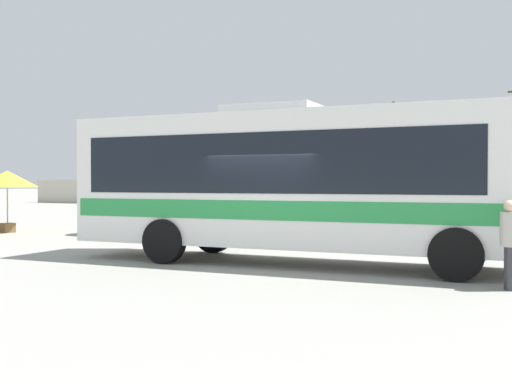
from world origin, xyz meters
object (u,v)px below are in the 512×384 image
at_px(attendant_by_bus_door, 509,239).
at_px(vendor_umbrella_secondary_yellow, 7,180).
at_px(vendor_umbrella_near_gate_green, 118,184).
at_px(parked_car_leftmost_red, 266,198).
at_px(roadside_tree_midright, 485,131).
at_px(utility_pole_far, 393,153).
at_px(roadside_tree_left, 320,148).
at_px(parked_car_third_red, 449,201).
at_px(roadside_tree_midleft, 444,154).
at_px(parked_car_second_maroon, 359,200).
at_px(coach_bus_white_green, 301,179).

relative_size(attendant_by_bus_door, vendor_umbrella_secondary_yellow, 0.68).
xyz_separation_m(vendor_umbrella_near_gate_green, parked_car_leftmost_red, (-4.45, 20.12, -1.02)).
bearing_deg(parked_car_leftmost_red, roadside_tree_midright, 36.26).
relative_size(utility_pole_far, roadside_tree_left, 1.21).
height_order(vendor_umbrella_near_gate_green, parked_car_third_red, vendor_umbrella_near_gate_green).
bearing_deg(roadside_tree_midleft, roadside_tree_midright, -16.28).
height_order(attendant_by_bus_door, roadside_tree_left, roadside_tree_left).
distance_m(parked_car_second_maroon, utility_pole_far, 6.97).
xyz_separation_m(vendor_umbrella_near_gate_green, roadside_tree_midleft, (5.24, 30.34, 2.21)).
bearing_deg(roadside_tree_midright, roadside_tree_left, 175.22).
height_order(utility_pole_far, roadside_tree_midright, roadside_tree_midright).
xyz_separation_m(roadside_tree_left, roadside_tree_midright, (13.19, -1.10, 0.80)).
relative_size(parked_car_leftmost_red, parked_car_second_maroon, 1.00).
bearing_deg(roadside_tree_midright, vendor_umbrella_near_gate_green, -105.70).
xyz_separation_m(parked_car_second_maroon, roadside_tree_midleft, (3.29, 9.55, 3.26)).
xyz_separation_m(attendant_by_bus_door, utility_pole_far, (-11.63, 32.72, 3.16)).
bearing_deg(roadside_tree_midleft, parked_car_third_red, -76.22).
xyz_separation_m(vendor_umbrella_near_gate_green, roadside_tree_left, (-4.92, 30.56, 2.96)).
bearing_deg(parked_car_leftmost_red, attendant_by_bus_door, -54.56).
relative_size(coach_bus_white_green, parked_car_third_red, 2.74).
height_order(coach_bus_white_green, parked_car_third_red, coach_bus_white_green).
bearing_deg(roadside_tree_left, parked_car_second_maroon, -54.89).
distance_m(coach_bus_white_green, utility_pole_far, 32.07).
distance_m(coach_bus_white_green, vendor_umbrella_near_gate_green, 10.25).
relative_size(vendor_umbrella_near_gate_green, roadside_tree_midleft, 0.36).
bearing_deg(utility_pole_far, parked_car_second_maroon, -93.84).
relative_size(vendor_umbrella_near_gate_green, roadside_tree_midright, 0.27).
bearing_deg(vendor_umbrella_near_gate_green, attendant_by_bus_door, -22.46).
height_order(attendant_by_bus_door, vendor_umbrella_near_gate_green, vendor_umbrella_near_gate_green).
relative_size(utility_pole_far, roadside_tree_midleft, 1.29).
bearing_deg(vendor_umbrella_near_gate_green, roadside_tree_midright, 74.30).
height_order(roadside_tree_left, roadside_tree_midleft, roadside_tree_left).
distance_m(roadside_tree_midleft, roadside_tree_midright, 3.53).
relative_size(utility_pole_far, roadside_tree_midright, 0.99).
xyz_separation_m(roadside_tree_left, roadside_tree_midleft, (10.15, -0.22, -0.75)).
bearing_deg(parked_car_third_red, vendor_umbrella_near_gate_green, -110.12).
bearing_deg(parked_car_leftmost_red, parked_car_second_maroon, 5.95).
height_order(vendor_umbrella_near_gate_green, vendor_umbrella_secondary_yellow, vendor_umbrella_secondary_yellow).
bearing_deg(roadside_tree_left, vendor_umbrella_near_gate_green, -80.86).
bearing_deg(roadside_tree_midleft, utility_pole_far, -130.12).
bearing_deg(parked_car_second_maroon, vendor_umbrella_secondary_yellow, -105.60).
relative_size(coach_bus_white_green, parked_car_second_maroon, 2.49).
xyz_separation_m(parked_car_third_red, utility_pole_far, (-5.23, 6.20, 3.26)).
distance_m(vendor_umbrella_near_gate_green, parked_car_second_maroon, 20.91).
bearing_deg(utility_pole_far, vendor_umbrella_near_gate_green, -95.02).
bearing_deg(roadside_tree_left, attendant_by_bus_door, -62.51).
xyz_separation_m(attendant_by_bus_door, parked_car_leftmost_red, (-18.44, 25.91, -0.09)).
height_order(parked_car_leftmost_red, roadside_tree_midleft, roadside_tree_midleft).
xyz_separation_m(attendant_by_bus_door, parked_car_third_red, (-6.40, 26.51, -0.10)).
height_order(parked_car_leftmost_red, roadside_tree_left, roadside_tree_left).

